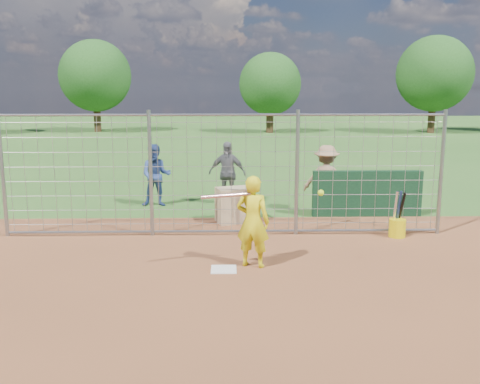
{
  "coord_description": "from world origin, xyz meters",
  "views": [
    {
      "loc": [
        0.07,
        -8.82,
        3.03
      ],
      "look_at": [
        0.3,
        0.8,
        1.15
      ],
      "focal_mm": 40.0,
      "sensor_mm": 36.0,
      "label": 1
    }
  ],
  "objects_px": {
    "bystander_c": "(326,179)",
    "equipment_bin": "(235,205)",
    "batter": "(253,222)",
    "bucket_with_bats": "(397,225)",
    "bystander_a": "(156,175)",
    "bystander_b": "(227,173)"
  },
  "relations": [
    {
      "from": "batter",
      "to": "equipment_bin",
      "type": "xyz_separation_m",
      "value": [
        -0.26,
        3.1,
        -0.4
      ]
    },
    {
      "from": "bystander_a",
      "to": "equipment_bin",
      "type": "height_order",
      "value": "bystander_a"
    },
    {
      "from": "batter",
      "to": "bucket_with_bats",
      "type": "relative_size",
      "value": 1.63
    },
    {
      "from": "bucket_with_bats",
      "to": "bystander_a",
      "type": "bearing_deg",
      "value": 149.98
    },
    {
      "from": "bystander_b",
      "to": "bucket_with_bats",
      "type": "relative_size",
      "value": 1.72
    },
    {
      "from": "bystander_a",
      "to": "bystander_b",
      "type": "relative_size",
      "value": 0.97
    },
    {
      "from": "bystander_a",
      "to": "bystander_b",
      "type": "xyz_separation_m",
      "value": [
        1.84,
        0.12,
        0.03
      ]
    },
    {
      "from": "bystander_b",
      "to": "bystander_c",
      "type": "bearing_deg",
      "value": -8.69
    },
    {
      "from": "bystander_b",
      "to": "bystander_c",
      "type": "height_order",
      "value": "bystander_b"
    },
    {
      "from": "bystander_b",
      "to": "batter",
      "type": "bearing_deg",
      "value": -71.9
    },
    {
      "from": "bystander_a",
      "to": "bystander_c",
      "type": "bearing_deg",
      "value": -12.66
    },
    {
      "from": "equipment_bin",
      "to": "bucket_with_bats",
      "type": "distance_m",
      "value": 3.59
    },
    {
      "from": "equipment_bin",
      "to": "bystander_c",
      "type": "bearing_deg",
      "value": 5.36
    },
    {
      "from": "bystander_a",
      "to": "bucket_with_bats",
      "type": "xyz_separation_m",
      "value": [
        5.34,
        -3.09,
        -0.56
      ]
    },
    {
      "from": "bystander_c",
      "to": "equipment_bin",
      "type": "relative_size",
      "value": 2.09
    },
    {
      "from": "batter",
      "to": "bucket_with_bats",
      "type": "distance_m",
      "value": 3.59
    },
    {
      "from": "bystander_b",
      "to": "equipment_bin",
      "type": "bearing_deg",
      "value": -71.64
    },
    {
      "from": "bystander_c",
      "to": "bucket_with_bats",
      "type": "height_order",
      "value": "bystander_c"
    },
    {
      "from": "bystander_b",
      "to": "bystander_a",
      "type": "bearing_deg",
      "value": -163.18
    },
    {
      "from": "equipment_bin",
      "to": "bucket_with_bats",
      "type": "relative_size",
      "value": 0.82
    },
    {
      "from": "batter",
      "to": "bucket_with_bats",
      "type": "bearing_deg",
      "value": -130.9
    },
    {
      "from": "batter",
      "to": "bystander_a",
      "type": "xyz_separation_m",
      "value": [
        -2.27,
        4.86,
        0.01
      ]
    }
  ]
}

